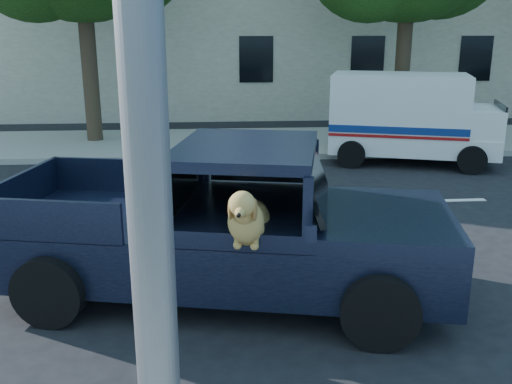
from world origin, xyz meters
TOP-DOWN VIEW (x-y plane):
  - ground at (0.00, 0.00)m, footprint 120.00×120.00m
  - far_sidewalk at (0.00, 9.20)m, footprint 60.00×4.00m
  - lane_stripes at (2.00, 3.40)m, footprint 21.60×0.14m
  - pickup_truck at (-0.53, -0.32)m, footprint 5.81×3.34m
  - mail_truck at (4.31, 6.74)m, footprint 4.39×3.00m

SIDE VIEW (x-z plane):
  - ground at x=0.00m, z-range 0.00..0.00m
  - lane_stripes at x=2.00m, z-range 0.00..0.01m
  - far_sidewalk at x=0.00m, z-range 0.00..0.15m
  - pickup_truck at x=-0.53m, z-range -0.32..1.65m
  - mail_truck at x=4.31m, z-range -0.14..2.06m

